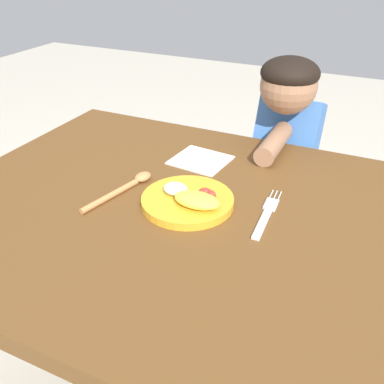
# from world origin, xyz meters

# --- Properties ---
(dining_table) EXTENTS (1.30, 0.89, 0.72)m
(dining_table) POSITION_xyz_m (0.00, 0.00, 0.64)
(dining_table) COLOR brown
(dining_table) RESTS_ON ground_plane
(plate) EXTENTS (0.21, 0.21, 0.05)m
(plate) POSITION_xyz_m (-0.06, 0.01, 0.74)
(plate) COLOR gold
(plate) RESTS_ON dining_table
(fork) EXTENTS (0.03, 0.21, 0.01)m
(fork) POSITION_xyz_m (0.11, 0.05, 0.73)
(fork) COLOR silver
(fork) RESTS_ON dining_table
(spoon) EXTENTS (0.07, 0.22, 0.02)m
(spoon) POSITION_xyz_m (-0.23, 0.02, 0.73)
(spoon) COLOR #C5824A
(spoon) RESTS_ON dining_table
(person) EXTENTS (0.19, 0.38, 0.97)m
(person) POSITION_xyz_m (0.04, 0.54, 0.55)
(person) COLOR #48406C
(person) RESTS_ON ground_plane
(napkin) EXTENTS (0.16, 0.15, 0.00)m
(napkin) POSITION_xyz_m (-0.13, 0.23, 0.73)
(napkin) COLOR white
(napkin) RESTS_ON dining_table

